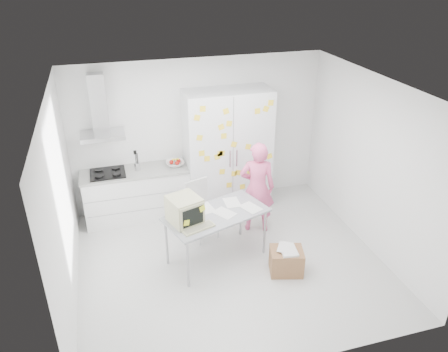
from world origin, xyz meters
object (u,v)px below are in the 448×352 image
object	(u,v)px
cardboard_box	(286,261)
desk	(197,213)
person	(257,188)
chair	(200,206)

from	to	relation	value
cardboard_box	desk	bearing A→B (deg)	156.07
person	desk	xyz separation A→B (m)	(-1.16, -0.67, 0.11)
person	desk	world-z (taller)	person
cardboard_box	person	bearing A→B (deg)	92.07
chair	desk	bearing A→B (deg)	-124.31
person	cardboard_box	xyz separation A→B (m)	(0.04, -1.20, -0.60)
person	desk	bearing A→B (deg)	48.80
person	cardboard_box	distance (m)	1.35
chair	cardboard_box	size ratio (longest dim) A/B	1.76
desk	cardboard_box	distance (m)	1.50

